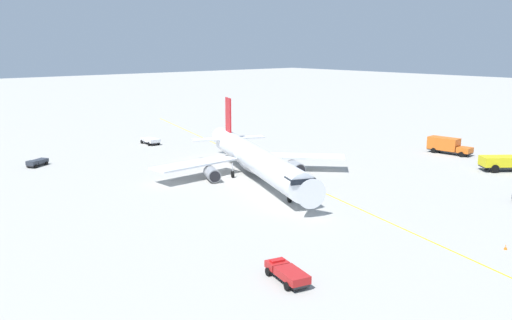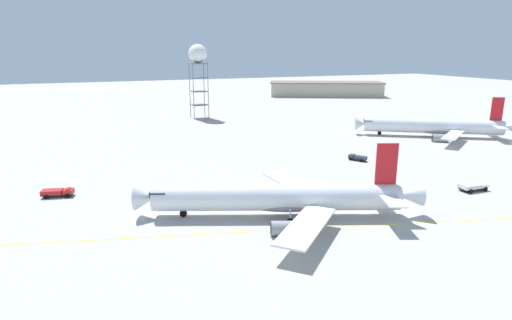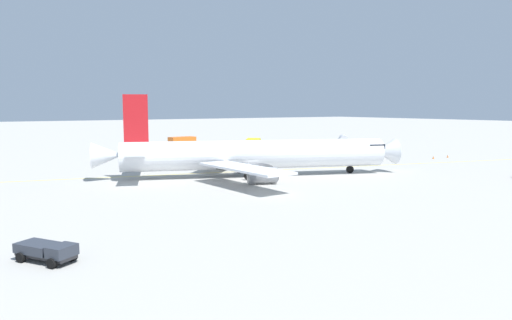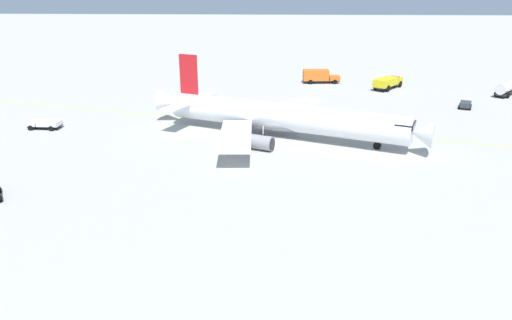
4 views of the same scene
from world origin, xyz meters
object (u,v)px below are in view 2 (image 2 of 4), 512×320
at_px(airliner_secondary, 434,127).
at_px(radar_tower, 198,56).
at_px(ops_pickup_truck, 57,192).
at_px(baggage_truck_truck_extra, 358,157).
at_px(pushback_tug_truck, 473,186).
at_px(airliner_main, 280,198).

xyz_separation_m(airliner_secondary, radar_tower, (53.75, -59.94, 19.30)).
distance_m(ops_pickup_truck, baggage_truck_truck_extra, 62.69).
xyz_separation_m(ops_pickup_truck, baggage_truck_truck_extra, (-62.68, -1.09, -0.10)).
height_order(ops_pickup_truck, pushback_tug_truck, ops_pickup_truck).
bearing_deg(baggage_truck_truck_extra, airliner_main, 96.13).
xyz_separation_m(airliner_main, pushback_tug_truck, (-37.45, 2.08, -2.10)).
xyz_separation_m(airliner_main, baggage_truck_truck_extra, (-31.05, -23.85, -2.19)).
distance_m(ops_pickup_truck, pushback_tug_truck, 73.42).
xyz_separation_m(airliner_main, ops_pickup_truck, (31.63, -22.76, -2.10)).
height_order(airliner_main, ops_pickup_truck, airliner_main).
relative_size(airliner_secondary, ops_pickup_truck, 7.24).
bearing_deg(airliner_secondary, pushback_tug_truck, 85.55).
bearing_deg(baggage_truck_truck_extra, ops_pickup_truck, 59.60).
bearing_deg(ops_pickup_truck, airliner_secondary, 22.27).
bearing_deg(radar_tower, pushback_tug_truck, 103.06).
relative_size(airliner_main, ops_pickup_truck, 7.59).
bearing_deg(ops_pickup_truck, airliner_main, -22.55).
relative_size(ops_pickup_truck, radar_tower, 0.21).
relative_size(baggage_truck_truck_extra, radar_tower, 0.16).
bearing_deg(pushback_tug_truck, radar_tower, 105.75).
distance_m(baggage_truck_truck_extra, radar_tower, 79.63).
distance_m(airliner_main, radar_tower, 101.47).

